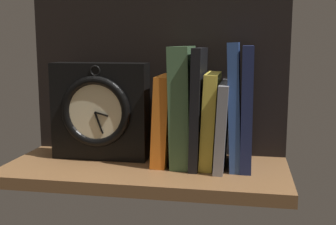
{
  "coord_description": "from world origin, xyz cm",
  "views": [
    {
      "loc": [
        20.65,
        -85.37,
        25.86
      ],
      "look_at": [
        4.25,
        3.38,
        11.0
      ],
      "focal_mm": 45.56,
      "sensor_mm": 36.0,
      "label": 1
    }
  ],
  "objects_px": {
    "book_black_skeptic": "(198,107)",
    "book_blue_modern": "(235,105)",
    "book_green_romantic": "(183,106)",
    "book_navy_bierce": "(247,107)",
    "book_orange_pandolfini": "(165,119)",
    "book_yellow_seinlanguage": "(210,119)",
    "framed_clock": "(100,111)",
    "book_gray_chess": "(223,124)"
  },
  "relations": [
    {
      "from": "book_orange_pandolfini",
      "to": "book_black_skeptic",
      "type": "distance_m",
      "value": 0.08
    },
    {
      "from": "book_green_romantic",
      "to": "book_navy_bierce",
      "type": "relative_size",
      "value": 0.99
    },
    {
      "from": "book_orange_pandolfini",
      "to": "framed_clock",
      "type": "distance_m",
      "value": 0.15
    },
    {
      "from": "book_yellow_seinlanguage",
      "to": "book_green_romantic",
      "type": "bearing_deg",
      "value": 180.0
    },
    {
      "from": "book_orange_pandolfini",
      "to": "book_blue_modern",
      "type": "height_order",
      "value": "book_blue_modern"
    },
    {
      "from": "book_orange_pandolfini",
      "to": "book_navy_bierce",
      "type": "distance_m",
      "value": 0.18
    },
    {
      "from": "book_yellow_seinlanguage",
      "to": "book_blue_modern",
      "type": "bearing_deg",
      "value": 0.0
    },
    {
      "from": "book_green_romantic",
      "to": "book_blue_modern",
      "type": "bearing_deg",
      "value": 0.0
    },
    {
      "from": "book_blue_modern",
      "to": "framed_clock",
      "type": "bearing_deg",
      "value": 179.36
    },
    {
      "from": "book_yellow_seinlanguage",
      "to": "book_blue_modern",
      "type": "relative_size",
      "value": 0.76
    },
    {
      "from": "book_orange_pandolfini",
      "to": "book_yellow_seinlanguage",
      "type": "xyz_separation_m",
      "value": [
        0.1,
        0.0,
        0.0
      ]
    },
    {
      "from": "book_gray_chess",
      "to": "book_blue_modern",
      "type": "relative_size",
      "value": 0.68
    },
    {
      "from": "book_blue_modern",
      "to": "book_navy_bierce",
      "type": "relative_size",
      "value": 1.03
    },
    {
      "from": "book_black_skeptic",
      "to": "book_blue_modern",
      "type": "relative_size",
      "value": 0.96
    },
    {
      "from": "book_green_romantic",
      "to": "book_navy_bierce",
      "type": "distance_m",
      "value": 0.13
    },
    {
      "from": "book_black_skeptic",
      "to": "framed_clock",
      "type": "bearing_deg",
      "value": 179.14
    },
    {
      "from": "book_black_skeptic",
      "to": "book_gray_chess",
      "type": "distance_m",
      "value": 0.06
    },
    {
      "from": "book_black_skeptic",
      "to": "book_yellow_seinlanguage",
      "type": "height_order",
      "value": "book_black_skeptic"
    },
    {
      "from": "book_navy_bierce",
      "to": "framed_clock",
      "type": "distance_m",
      "value": 0.32
    },
    {
      "from": "book_navy_bierce",
      "to": "framed_clock",
      "type": "relative_size",
      "value": 1.18
    },
    {
      "from": "book_gray_chess",
      "to": "framed_clock",
      "type": "bearing_deg",
      "value": 179.3
    },
    {
      "from": "framed_clock",
      "to": "book_green_romantic",
      "type": "bearing_deg",
      "value": -1.02
    },
    {
      "from": "book_yellow_seinlanguage",
      "to": "book_navy_bierce",
      "type": "xyz_separation_m",
      "value": [
        0.08,
        0.0,
        0.03
      ]
    },
    {
      "from": "book_yellow_seinlanguage",
      "to": "framed_clock",
      "type": "xyz_separation_m",
      "value": [
        -0.25,
        0.0,
        0.01
      ]
    },
    {
      "from": "book_green_romantic",
      "to": "book_navy_bierce",
      "type": "height_order",
      "value": "book_navy_bierce"
    },
    {
      "from": "book_navy_bierce",
      "to": "book_black_skeptic",
      "type": "bearing_deg",
      "value": 180.0
    },
    {
      "from": "book_orange_pandolfini",
      "to": "book_gray_chess",
      "type": "bearing_deg",
      "value": 0.0
    },
    {
      "from": "book_orange_pandolfini",
      "to": "book_blue_modern",
      "type": "xyz_separation_m",
      "value": [
        0.15,
        0.0,
        0.03
      ]
    },
    {
      "from": "book_green_romantic",
      "to": "book_blue_modern",
      "type": "height_order",
      "value": "book_blue_modern"
    },
    {
      "from": "book_yellow_seinlanguage",
      "to": "book_navy_bierce",
      "type": "height_order",
      "value": "book_navy_bierce"
    },
    {
      "from": "book_green_romantic",
      "to": "book_gray_chess",
      "type": "relative_size",
      "value": 1.42
    },
    {
      "from": "book_yellow_seinlanguage",
      "to": "book_blue_modern",
      "type": "height_order",
      "value": "book_blue_modern"
    },
    {
      "from": "book_gray_chess",
      "to": "book_green_romantic",
      "type": "bearing_deg",
      "value": 180.0
    },
    {
      "from": "book_blue_modern",
      "to": "book_navy_bierce",
      "type": "xyz_separation_m",
      "value": [
        0.03,
        0.0,
        -0.0
      ]
    },
    {
      "from": "book_black_skeptic",
      "to": "book_gray_chess",
      "type": "bearing_deg",
      "value": 0.0
    },
    {
      "from": "book_yellow_seinlanguage",
      "to": "framed_clock",
      "type": "distance_m",
      "value": 0.25
    },
    {
      "from": "book_green_romantic",
      "to": "book_yellow_seinlanguage",
      "type": "xyz_separation_m",
      "value": [
        0.06,
        0.0,
        -0.03
      ]
    },
    {
      "from": "book_black_skeptic",
      "to": "book_navy_bierce",
      "type": "height_order",
      "value": "book_navy_bierce"
    },
    {
      "from": "book_black_skeptic",
      "to": "book_blue_modern",
      "type": "bearing_deg",
      "value": 0.0
    },
    {
      "from": "book_green_romantic",
      "to": "book_navy_bierce",
      "type": "xyz_separation_m",
      "value": [
        0.13,
        0.0,
        0.0
      ]
    },
    {
      "from": "book_black_skeptic",
      "to": "book_gray_chess",
      "type": "height_order",
      "value": "book_black_skeptic"
    },
    {
      "from": "book_orange_pandolfini",
      "to": "book_green_romantic",
      "type": "height_order",
      "value": "book_green_romantic"
    }
  ]
}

